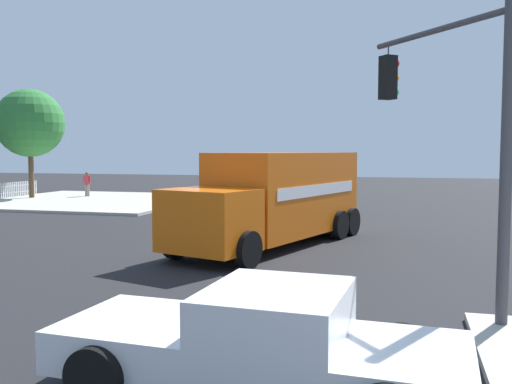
% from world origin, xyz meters
% --- Properties ---
extents(ground_plane, '(100.00, 100.00, 0.00)m').
position_xyz_m(ground_plane, '(0.00, 0.00, 0.00)').
color(ground_plane, black).
extents(sidewalk_corner_near, '(12.42, 12.42, 0.14)m').
position_xyz_m(sidewalk_corner_near, '(-12.86, -12.86, 0.07)').
color(sidewalk_corner_near, '#B2ADA0').
rests_on(sidewalk_corner_near, ground).
extents(delivery_truck, '(8.79, 5.00, 3.03)m').
position_xyz_m(delivery_truck, '(-0.46, 1.48, 1.57)').
color(delivery_truck, orange).
rests_on(delivery_truck, ground).
extents(traffic_light_primary, '(3.04, 2.41, 5.52)m').
position_xyz_m(traffic_light_primary, '(6.23, 6.45, 3.76)').
color(traffic_light_primary, '#38383D').
rests_on(traffic_light_primary, sidewalk_corner_far).
extents(pickup_white, '(2.49, 5.31, 1.38)m').
position_xyz_m(pickup_white, '(10.64, 3.84, 0.73)').
color(pickup_white, white).
rests_on(pickup_white, ground).
extents(pedestrian_near_corner, '(0.22, 0.53, 1.57)m').
position_xyz_m(pedestrian_near_corner, '(-15.05, -14.52, 1.03)').
color(pedestrian_near_corner, gray).
rests_on(pedestrian_near_corner, sidewalk_corner_near).
extents(picket_fence_run, '(5.68, 0.05, 0.95)m').
position_xyz_m(picket_fence_run, '(-12.86, -18.82, 0.62)').
color(picket_fence_run, silver).
rests_on(picket_fence_run, sidewalk_corner_near).
extents(shade_tree_near, '(4.25, 4.25, 6.81)m').
position_xyz_m(shade_tree_near, '(-13.19, -17.33, 4.81)').
color(shade_tree_near, brown).
rests_on(shade_tree_near, sidewalk_corner_near).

